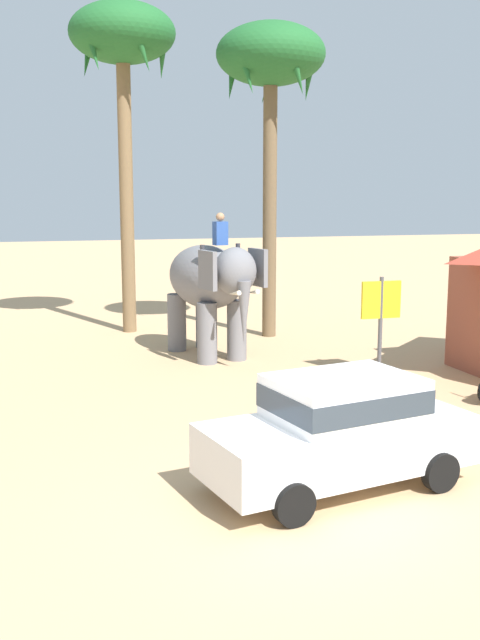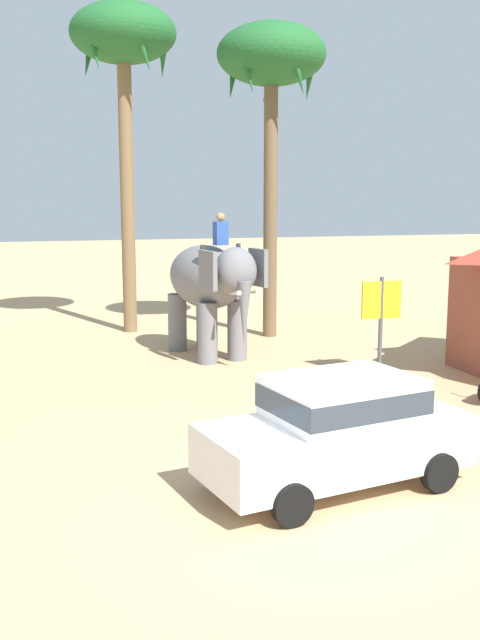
% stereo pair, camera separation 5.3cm
% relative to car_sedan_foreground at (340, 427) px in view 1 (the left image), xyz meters
% --- Properties ---
extents(ground_plane, '(120.00, 120.00, 0.00)m').
position_rel_car_sedan_foreground_xyz_m(ground_plane, '(-0.83, -0.48, -0.93)').
color(ground_plane, tan).
extents(car_sedan_foreground, '(4.36, 2.50, 1.70)m').
position_rel_car_sedan_foreground_xyz_m(car_sedan_foreground, '(0.00, 0.00, 0.00)').
color(car_sedan_foreground, white).
rests_on(car_sedan_foreground, ground).
extents(elephant_with_mahout, '(2.38, 4.02, 3.88)m').
position_rel_car_sedan_foreground_xyz_m(elephant_with_mahout, '(0.20, 9.31, 1.06)').
color(elephant_with_mahout, slate).
rests_on(elephant_with_mahout, ground).
extents(palm_tree_behind_elephant, '(3.20, 3.20, 10.00)m').
position_rel_car_sedan_foreground_xyz_m(palm_tree_behind_elephant, '(-1.44, 13.60, 7.79)').
color(palm_tree_behind_elephant, brown).
rests_on(palm_tree_behind_elephant, ground).
extents(palm_tree_near_hut, '(3.20, 3.20, 9.26)m').
position_rel_car_sedan_foreground_xyz_m(palm_tree_near_hut, '(2.62, 11.70, 7.11)').
color(palm_tree_near_hut, brown).
rests_on(palm_tree_near_hut, ground).
extents(signboard_yellow, '(1.00, 0.10, 2.40)m').
position_rel_car_sedan_foreground_xyz_m(signboard_yellow, '(3.69, 6.23, 0.76)').
color(signboard_yellow, '#4C4C51').
rests_on(signboard_yellow, ground).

